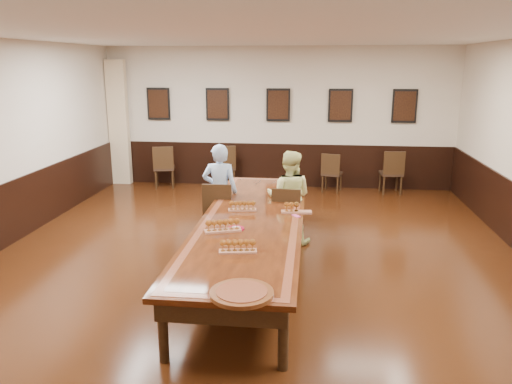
# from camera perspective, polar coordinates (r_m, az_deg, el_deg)

# --- Properties ---
(floor) EXTENTS (8.00, 10.00, 0.02)m
(floor) POSITION_cam_1_polar(r_m,az_deg,el_deg) (7.14, -0.46, -8.88)
(floor) COLOR black
(floor) RESTS_ON ground
(ceiling) EXTENTS (8.00, 10.00, 0.02)m
(ceiling) POSITION_cam_1_polar(r_m,az_deg,el_deg) (6.56, -0.52, 17.88)
(ceiling) COLOR white
(ceiling) RESTS_ON floor
(wall_back) EXTENTS (8.00, 0.02, 3.20)m
(wall_back) POSITION_cam_1_polar(r_m,az_deg,el_deg) (11.60, 2.56, 8.47)
(wall_back) COLOR beige
(wall_back) RESTS_ON floor
(chair_man) EXTENTS (0.48, 0.52, 0.99)m
(chair_man) POSITION_cam_1_polar(r_m,az_deg,el_deg) (8.13, -4.21, -2.17)
(chair_man) COLOR black
(chair_man) RESTS_ON floor
(chair_woman) EXTENTS (0.50, 0.53, 0.96)m
(chair_woman) POSITION_cam_1_polar(r_m,az_deg,el_deg) (7.95, 3.65, -2.67)
(chair_woman) COLOR black
(chair_woman) RESTS_ON floor
(spare_chair_a) EXTENTS (0.57, 0.60, 0.99)m
(spare_chair_a) POSITION_cam_1_polar(r_m,az_deg,el_deg) (11.78, -10.45, 2.89)
(spare_chair_a) COLOR black
(spare_chair_a) RESTS_ON floor
(spare_chair_b) EXTENTS (0.57, 0.60, 1.00)m
(spare_chair_b) POSITION_cam_1_polar(r_m,az_deg,el_deg) (11.64, -3.54, 3.01)
(spare_chair_b) COLOR black
(spare_chair_b) RESTS_ON floor
(spare_chair_c) EXTENTS (0.52, 0.54, 0.89)m
(spare_chair_c) POSITION_cam_1_polar(r_m,az_deg,el_deg) (11.34, 8.69, 2.25)
(spare_chair_c) COLOR black
(spare_chair_c) RESTS_ON floor
(spare_chair_d) EXTENTS (0.50, 0.54, 0.98)m
(spare_chair_d) POSITION_cam_1_polar(r_m,az_deg,el_deg) (11.44, 15.19, 2.24)
(spare_chair_d) COLOR black
(spare_chair_d) RESTS_ON floor
(person_man) EXTENTS (0.59, 0.39, 1.58)m
(person_man) POSITION_cam_1_polar(r_m,az_deg,el_deg) (8.15, -4.14, 0.03)
(person_man) COLOR #5389D1
(person_man) RESTS_ON floor
(person_woman) EXTENTS (0.80, 0.65, 1.50)m
(person_woman) POSITION_cam_1_polar(r_m,az_deg,el_deg) (7.97, 3.79, -0.60)
(person_woman) COLOR #E0E38E
(person_woman) RESTS_ON floor
(pink_phone) EXTENTS (0.13, 0.15, 0.01)m
(pink_phone) POSITION_cam_1_polar(r_m,az_deg,el_deg) (7.00, 4.59, -2.74)
(pink_phone) COLOR #EF4FA0
(pink_phone) RESTS_ON conference_table
(curtain) EXTENTS (0.45, 0.18, 2.90)m
(curtain) POSITION_cam_1_polar(r_m,az_deg,el_deg) (12.28, -15.41, 7.60)
(curtain) COLOR beige
(curtain) RESTS_ON floor
(wainscoting) EXTENTS (8.00, 10.00, 1.00)m
(wainscoting) POSITION_cam_1_polar(r_m,az_deg,el_deg) (6.95, -0.47, -5.03)
(wainscoting) COLOR black
(wainscoting) RESTS_ON floor
(conference_table) EXTENTS (1.40, 5.00, 0.76)m
(conference_table) POSITION_cam_1_polar(r_m,az_deg,el_deg) (6.92, -0.47, -4.16)
(conference_table) COLOR #321408
(conference_table) RESTS_ON floor
(posters) EXTENTS (6.14, 0.04, 0.74)m
(posters) POSITION_cam_1_polar(r_m,az_deg,el_deg) (11.50, 2.55, 9.92)
(posters) COLOR black
(posters) RESTS_ON wall_back
(flight_a) EXTENTS (0.42, 0.18, 0.15)m
(flight_a) POSITION_cam_1_polar(r_m,az_deg,el_deg) (7.21, -1.59, -1.63)
(flight_a) COLOR #985B40
(flight_a) RESTS_ON conference_table
(flight_b) EXTENTS (0.44, 0.17, 0.16)m
(flight_b) POSITION_cam_1_polar(r_m,az_deg,el_deg) (7.13, 4.43, -1.82)
(flight_b) COLOR #985B40
(flight_b) RESTS_ON conference_table
(flight_c) EXTENTS (0.48, 0.28, 0.17)m
(flight_c) POSITION_cam_1_polar(r_m,az_deg,el_deg) (6.33, -3.81, -3.89)
(flight_c) COLOR #985B40
(flight_c) RESTS_ON conference_table
(flight_d) EXTENTS (0.44, 0.20, 0.16)m
(flight_d) POSITION_cam_1_polar(r_m,az_deg,el_deg) (5.65, -2.09, -6.25)
(flight_d) COLOR #985B40
(flight_d) RESTS_ON conference_table
(red_plate_grp) EXTENTS (0.22, 0.22, 0.03)m
(red_plate_grp) POSITION_cam_1_polar(r_m,az_deg,el_deg) (6.43, -2.31, -4.21)
(red_plate_grp) COLOR #A80B29
(red_plate_grp) RESTS_ON conference_table
(carved_platter) EXTENTS (0.70, 0.70, 0.05)m
(carved_platter) POSITION_cam_1_polar(r_m,az_deg,el_deg) (4.69, -1.65, -11.47)
(carved_platter) COLOR #512510
(carved_platter) RESTS_ON conference_table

